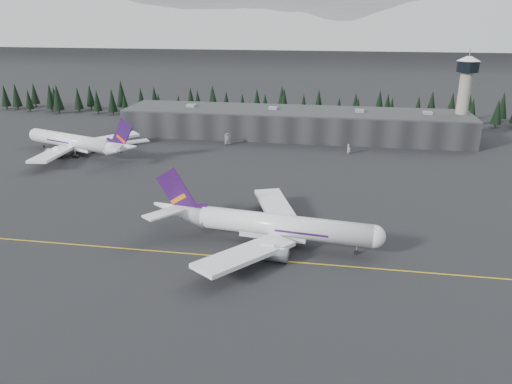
% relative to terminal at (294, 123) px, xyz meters
% --- Properties ---
extents(ground, '(1400.00, 1400.00, 0.00)m').
position_rel_terminal_xyz_m(ground, '(0.00, -125.00, -6.30)').
color(ground, black).
rests_on(ground, ground).
extents(taxiline, '(400.00, 0.40, 0.02)m').
position_rel_terminal_xyz_m(taxiline, '(0.00, -127.00, -6.29)').
color(taxiline, gold).
rests_on(taxiline, ground).
extents(terminal, '(160.00, 30.00, 12.60)m').
position_rel_terminal_xyz_m(terminal, '(0.00, 0.00, 0.00)').
color(terminal, black).
rests_on(terminal, ground).
extents(control_tower, '(10.00, 10.00, 37.70)m').
position_rel_terminal_xyz_m(control_tower, '(75.00, 3.00, 17.11)').
color(control_tower, gray).
rests_on(control_tower, ground).
extents(treeline, '(360.00, 20.00, 15.00)m').
position_rel_terminal_xyz_m(treeline, '(0.00, 37.00, 1.20)').
color(treeline, black).
rests_on(treeline, ground).
extents(mountain_ridge, '(4400.00, 900.00, 420.00)m').
position_rel_terminal_xyz_m(mountain_ridge, '(0.00, 875.00, -6.30)').
color(mountain_ridge, white).
rests_on(mountain_ridge, ground).
extents(jet_main, '(60.89, 55.93, 17.93)m').
position_rel_terminal_xyz_m(jet_main, '(4.24, -117.50, -1.24)').
color(jet_main, silver).
rests_on(jet_main, ground).
extents(jet_parked, '(59.20, 53.05, 17.97)m').
position_rel_terminal_xyz_m(jet_parked, '(-83.29, -47.58, -1.23)').
color(jet_parked, white).
rests_on(jet_parked, ground).
extents(gse_vehicle_a, '(4.36, 5.85, 1.48)m').
position_rel_terminal_xyz_m(gse_vehicle_a, '(-27.35, -21.19, -5.56)').
color(gse_vehicle_a, silver).
rests_on(gse_vehicle_a, ground).
extents(gse_vehicle_b, '(4.30, 1.94, 1.43)m').
position_rel_terminal_xyz_m(gse_vehicle_b, '(25.79, -27.52, -5.58)').
color(gse_vehicle_b, silver).
rests_on(gse_vehicle_b, ground).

